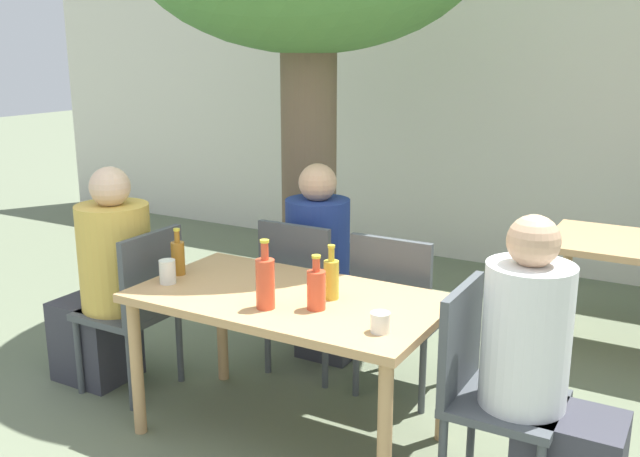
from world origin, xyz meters
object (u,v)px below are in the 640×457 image
at_px(dining_table_front, 288,312).
at_px(drinking_glass_1, 167,272).
at_px(person_seated_0, 107,287).
at_px(patio_chair_0, 138,302).
at_px(patio_chair_2, 305,288).
at_px(soda_bottle_0, 316,288).
at_px(patio_chair_3, 398,306).
at_px(soda_bottle_2, 265,282).
at_px(patio_chair_1, 486,382).
at_px(amber_bottle_3, 178,257).
at_px(person_seated_1, 545,387).
at_px(person_seated_2, 325,272).
at_px(drinking_glass_0, 380,322).

xyz_separation_m(dining_table_front, drinking_glass_1, (-0.60, -0.15, 0.14)).
xyz_separation_m(person_seated_0, drinking_glass_1, (0.58, -0.15, 0.22)).
height_order(patio_chair_0, patio_chair_2, same).
distance_m(person_seated_0, soda_bottle_0, 1.40).
distance_m(patio_chair_3, drinking_glass_1, 1.20).
xyz_separation_m(patio_chair_2, soda_bottle_2, (0.29, -0.82, 0.33)).
height_order(patio_chair_0, drinking_glass_1, patio_chair_0).
bearing_deg(patio_chair_3, soda_bottle_2, 71.13).
distance_m(patio_chair_1, patio_chair_3, 0.91).
relative_size(patio_chair_3, amber_bottle_3, 3.82).
bearing_deg(patio_chair_1, soda_bottle_0, 97.12).
relative_size(person_seated_1, amber_bottle_3, 5.17).
relative_size(patio_chair_3, person_seated_2, 0.76).
relative_size(person_seated_2, amber_bottle_3, 5.05).
bearing_deg(person_seated_1, soda_bottle_2, 99.28).
relative_size(person_seated_0, drinking_glass_0, 15.00).
height_order(patio_chair_2, drinking_glass_1, patio_chair_2).
distance_m(dining_table_front, amber_bottle_3, 0.66).
distance_m(person_seated_2, drinking_glass_0, 1.36).
bearing_deg(patio_chair_1, drinking_glass_0, 115.93).
xyz_separation_m(patio_chair_3, amber_bottle_3, (-0.93, -0.64, 0.30)).
bearing_deg(soda_bottle_0, person_seated_0, 176.15).
bearing_deg(drinking_glass_0, dining_table_front, 161.23).
distance_m(dining_table_front, patio_chair_3, 0.70).
relative_size(patio_chair_1, amber_bottle_3, 3.82).
relative_size(patio_chair_1, drinking_glass_0, 11.07).
bearing_deg(patio_chair_1, patio_chair_3, 46.44).
bearing_deg(dining_table_front, patio_chair_1, 0.00).
bearing_deg(patio_chair_2, person_seated_1, 156.78).
height_order(patio_chair_2, person_seated_1, person_seated_1).
distance_m(patio_chair_3, person_seated_0, 1.59).
relative_size(dining_table_front, patio_chair_2, 1.56).
distance_m(dining_table_front, patio_chair_0, 0.95).
bearing_deg(patio_chair_3, patio_chair_2, 0.00).
distance_m(patio_chair_0, drinking_glass_1, 0.46).
relative_size(patio_chair_3, soda_bottle_2, 2.93).
xyz_separation_m(patio_chair_0, amber_bottle_3, (0.30, -0.01, 0.30)).
bearing_deg(patio_chair_2, person_seated_0, 35.25).
relative_size(person_seated_1, soda_bottle_2, 3.97).
relative_size(amber_bottle_3, drinking_glass_1, 2.05).
relative_size(dining_table_front, drinking_glass_0, 17.31).
bearing_deg(amber_bottle_3, soda_bottle_0, -5.32).
height_order(person_seated_1, soda_bottle_2, person_seated_1).
xyz_separation_m(patio_chair_1, drinking_glass_0, (-0.39, -0.19, 0.25)).
xyz_separation_m(dining_table_front, person_seated_1, (1.18, -0.00, -0.09)).
height_order(soda_bottle_2, drinking_glass_0, soda_bottle_2).
distance_m(patio_chair_0, person_seated_2, 1.08).
bearing_deg(amber_bottle_3, person_seated_0, 178.51).
bearing_deg(person_seated_2, dining_table_front, 108.34).
xyz_separation_m(patio_chair_3, drinking_glass_1, (-0.88, -0.77, 0.26)).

